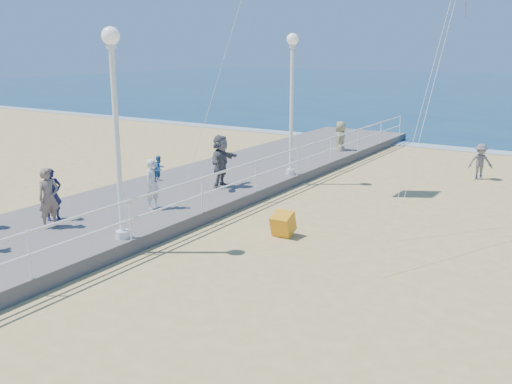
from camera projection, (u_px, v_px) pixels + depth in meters
The scene contains 14 objects.
ground at pixel (304, 299), 12.20m from camera, with size 160.00×160.00×0.00m, color tan.
surf_line at pixel (492, 152), 28.95m from camera, with size 160.00×1.20×0.04m, color silver.
boardwalk at pixel (68, 231), 16.05m from camera, with size 5.00×44.00×0.40m, color slate.
railing at pixel (130, 208), 14.51m from camera, with size 0.05×42.00×0.55m.
lamp_post_mid at pixel (115, 113), 14.07m from camera, with size 0.44×0.44×5.32m.
lamp_post_far at pixel (292, 90), 21.42m from camera, with size 0.44×0.44×5.32m.
woman_holding_toddler at pixel (153, 184), 17.40m from camera, with size 0.56×0.37×1.55m, color silver.
toddler_held at pixel (159, 168), 17.32m from camera, with size 0.39×0.30×0.80m, color #2F6BB1.
spectator_0 at pixel (52, 194), 16.26m from camera, with size 0.55×0.36×1.51m, color #1C1B3D.
spectator_5 at pixel (221, 161), 20.04m from camera, with size 1.73×0.55×1.87m, color #5A5B5F.
spectator_6 at pixel (49, 198), 15.56m from camera, with size 0.61×0.40×1.67m, color #87705D.
beach_walker_a at pixel (480, 162), 22.94m from camera, with size 0.95×0.54×1.47m, color slate.
beach_walker_c at pixel (340, 140), 27.23m from camera, with size 0.87×0.57×1.79m, color gray.
box_kite at pixel (283, 226), 16.19m from camera, with size 0.55×0.55×0.60m, color #E15A0D.
Camera 1 is at (5.15, -10.04, 5.27)m, focal length 40.00 mm.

